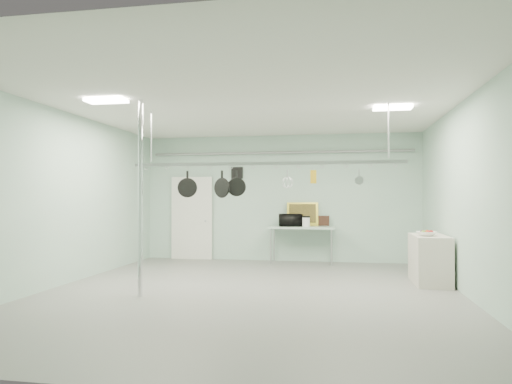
% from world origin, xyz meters
% --- Properties ---
extents(floor, '(8.00, 8.00, 0.00)m').
position_xyz_m(floor, '(0.00, 0.00, 0.00)').
color(floor, gray).
rests_on(floor, ground).
extents(ceiling, '(7.00, 8.00, 0.02)m').
position_xyz_m(ceiling, '(0.00, 0.00, 3.19)').
color(ceiling, silver).
rests_on(ceiling, back_wall).
extents(back_wall, '(7.00, 0.02, 3.20)m').
position_xyz_m(back_wall, '(0.00, 3.99, 1.60)').
color(back_wall, '#AED1BD').
rests_on(back_wall, floor).
extents(right_wall, '(0.02, 8.00, 3.20)m').
position_xyz_m(right_wall, '(3.49, 0.00, 1.60)').
color(right_wall, '#AED1BD').
rests_on(right_wall, floor).
extents(door, '(1.10, 0.10, 2.20)m').
position_xyz_m(door, '(-2.30, 3.94, 1.05)').
color(door, silver).
rests_on(door, floor).
extents(wall_vent, '(0.30, 0.04, 0.30)m').
position_xyz_m(wall_vent, '(-1.10, 3.97, 2.25)').
color(wall_vent, black).
rests_on(wall_vent, back_wall).
extents(conduit_pipe, '(6.60, 0.07, 0.07)m').
position_xyz_m(conduit_pipe, '(0.00, 3.90, 2.75)').
color(conduit_pipe, gray).
rests_on(conduit_pipe, back_wall).
extents(chrome_pole, '(0.08, 0.08, 3.20)m').
position_xyz_m(chrome_pole, '(-1.70, -0.60, 1.60)').
color(chrome_pole, silver).
rests_on(chrome_pole, floor).
extents(prep_table, '(1.60, 0.70, 0.91)m').
position_xyz_m(prep_table, '(0.60, 3.60, 0.83)').
color(prep_table, '#A5C2AD').
rests_on(prep_table, floor).
extents(side_cabinet, '(0.60, 1.20, 0.90)m').
position_xyz_m(side_cabinet, '(3.15, 1.40, 0.45)').
color(side_cabinet, beige).
rests_on(side_cabinet, floor).
extents(pot_rack, '(4.80, 0.06, 1.00)m').
position_xyz_m(pot_rack, '(0.20, 0.30, 2.23)').
color(pot_rack, '#B7B7BC').
rests_on(pot_rack, ceiling).
extents(light_panel_left, '(0.65, 0.30, 0.05)m').
position_xyz_m(light_panel_left, '(-2.20, -0.80, 3.16)').
color(light_panel_left, white).
rests_on(light_panel_left, ceiling).
extents(light_panel_right, '(0.65, 0.30, 0.05)m').
position_xyz_m(light_panel_right, '(2.40, 0.60, 3.16)').
color(light_panel_right, white).
rests_on(light_panel_right, ceiling).
extents(microwave, '(0.61, 0.48, 0.30)m').
position_xyz_m(microwave, '(0.33, 3.57, 1.06)').
color(microwave, black).
rests_on(microwave, prep_table).
extents(coffee_canister, '(0.20, 0.20, 0.22)m').
position_xyz_m(coffee_canister, '(0.72, 3.42, 1.02)').
color(coffee_canister, silver).
rests_on(coffee_canister, prep_table).
extents(painting_large, '(0.79, 0.19, 0.58)m').
position_xyz_m(painting_large, '(0.60, 3.90, 1.20)').
color(painting_large, gold).
rests_on(painting_large, prep_table).
extents(painting_small, '(0.30, 0.10, 0.25)m').
position_xyz_m(painting_small, '(1.11, 3.90, 1.03)').
color(painting_small, black).
rests_on(painting_small, prep_table).
extents(fruit_bowl, '(0.40, 0.40, 0.08)m').
position_xyz_m(fruit_bowl, '(3.06, 1.19, 0.94)').
color(fruit_bowl, white).
rests_on(fruit_bowl, side_cabinet).
extents(skillet_left, '(0.34, 0.20, 0.47)m').
position_xyz_m(skillet_left, '(-1.21, 0.30, 1.85)').
color(skillet_left, black).
rests_on(skillet_left, pot_rack).
extents(skillet_mid, '(0.34, 0.22, 0.48)m').
position_xyz_m(skillet_mid, '(-0.57, 0.30, 1.84)').
color(skillet_mid, black).
rests_on(skillet_mid, pot_rack).
extents(skillet_right, '(0.33, 0.10, 0.46)m').
position_xyz_m(skillet_right, '(-0.30, 0.30, 1.85)').
color(skillet_right, black).
rests_on(skillet_right, pot_rack).
extents(whisk, '(0.25, 0.25, 0.36)m').
position_xyz_m(whisk, '(0.60, 0.30, 1.91)').
color(whisk, '#B5B4B9').
rests_on(whisk, pot_rack).
extents(grater, '(0.10, 0.05, 0.25)m').
position_xyz_m(grater, '(1.05, 0.30, 1.96)').
color(grater, gold).
rests_on(grater, pot_rack).
extents(saucepan, '(0.16, 0.11, 0.25)m').
position_xyz_m(saucepan, '(1.82, 0.30, 1.96)').
color(saucepan, '#A6A5AA').
rests_on(saucepan, pot_rack).
extents(fruit_cluster, '(0.24, 0.24, 0.09)m').
position_xyz_m(fruit_cluster, '(3.06, 1.19, 0.98)').
color(fruit_cluster, maroon).
rests_on(fruit_cluster, fruit_bowl).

